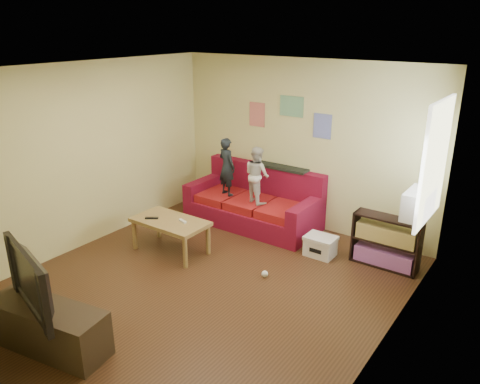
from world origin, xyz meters
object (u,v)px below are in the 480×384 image
Objects in this scene: child_a at (227,167)px; coffee_table at (170,225)px; sofa at (255,204)px; bookshelf at (386,244)px; file_box at (320,246)px; tv_stand at (48,327)px; television at (40,278)px; child_b at (257,175)px.

coffee_table is at bearing 106.86° from child_a.
child_a is (-0.45, -0.18, 0.62)m from sofa.
bookshelf is 2.11× the size of file_box.
child_a reaches higher than file_box.
coffee_table is 2.20m from file_box.
coffee_table is 2.56× the size of file_box.
sofa is 1.66m from coffee_table.
coffee_table is at bearing -104.55° from sofa.
bookshelf reaches higher than tv_stand.
child_a is 3.80m from television.
bookshelf is at bearing 74.62° from television.
sofa is 1.99× the size of coffee_table.
coffee_table is (0.04, -1.43, -0.52)m from child_a.
tv_stand is (0.49, -2.34, -0.18)m from coffee_table.
child_b is at bearing 179.05° from bookshelf.
coffee_table is (-0.56, -1.43, -0.49)m from child_b.
television is at bearing 113.36° from child_a.
child_b is 1.53m from file_box.
sofa is at bearing 174.75° from bookshelf.
tv_stand is (0.53, -3.77, -0.70)m from child_a.
file_box is (1.85, 1.16, -0.28)m from coffee_table.
bookshelf is at bearing -5.25° from sofa.
sofa is 0.79m from child_a.
coffee_table is at bearing 91.77° from tv_stand.
sofa is 2.27× the size of child_a.
television reaches higher than tv_stand.
child_a is 1.52m from coffee_table.
child_a is 2.82m from bookshelf.
child_b reaches higher than sofa.
sofa reaches higher than bookshelf.
child_a is 0.88× the size of coffee_table.
sofa reaches higher than tv_stand.
television is (0.00, 0.00, 0.58)m from tv_stand.
child_a is 2.24× the size of file_box.
sofa is at bearing -28.06° from child_b.
bookshelf is (2.71, 1.39, -0.10)m from coffee_table.
television reaches higher than bookshelf.
tv_stand is (-0.07, -3.77, -0.67)m from child_b.
file_box is (1.44, -0.45, -0.17)m from sofa.
sofa is 1.67× the size of tv_stand.
television is at bearing 0.00° from tv_stand.
file_box is (1.29, -0.27, -0.77)m from child_b.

